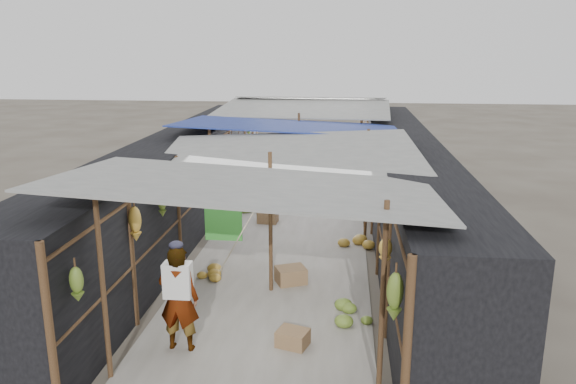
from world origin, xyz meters
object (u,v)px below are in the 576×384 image
(shopper_blue, at_px, (286,178))
(black_basin, at_px, (358,207))
(vendor_seated, at_px, (354,188))
(vendor_elderly, at_px, (179,299))
(crate_near, at_px, (293,338))

(shopper_blue, bearing_deg, black_basin, -6.26)
(vendor_seated, bearing_deg, shopper_blue, -75.96)
(black_basin, relative_size, vendor_elderly, 0.40)
(crate_near, relative_size, vendor_elderly, 0.27)
(black_basin, distance_m, vendor_elderly, 8.19)
(vendor_elderly, height_order, shopper_blue, shopper_blue)
(black_basin, height_order, vendor_elderly, vendor_elderly)
(black_basin, relative_size, shopper_blue, 0.37)
(shopper_blue, bearing_deg, crate_near, -89.55)
(vendor_elderly, xyz_separation_m, vendor_seated, (2.63, 8.51, -0.39))
(black_basin, distance_m, vendor_seated, 0.90)
(shopper_blue, bearing_deg, vendor_seated, 17.42)
(vendor_seated, bearing_deg, vendor_elderly, -26.93)
(vendor_elderly, height_order, vendor_seated, vendor_elderly)
(crate_near, relative_size, vendor_seated, 0.52)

